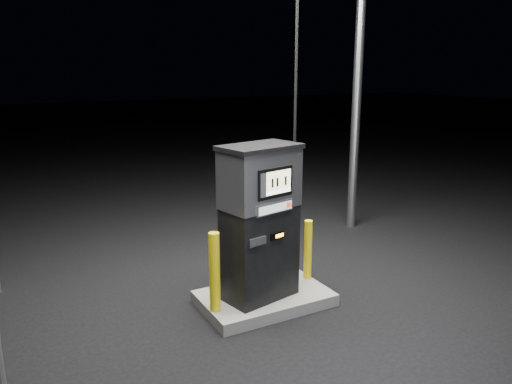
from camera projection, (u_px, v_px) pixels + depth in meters
name	position (u px, v px, depth m)	size (l,w,h in m)	color
ground	(264.00, 304.00, 6.33)	(80.00, 80.00, 0.00)	black
pump_island	(264.00, 298.00, 6.31)	(1.60, 1.00, 0.15)	#5F5F5B
fuel_dispenser	(260.00, 221.00, 5.97)	(1.09, 0.74, 3.93)	black
bollard_left	(215.00, 272.00, 5.73)	(0.13, 0.13, 0.96)	yellow
bollard_right	(308.00, 250.00, 6.65)	(0.11, 0.11, 0.81)	yellow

